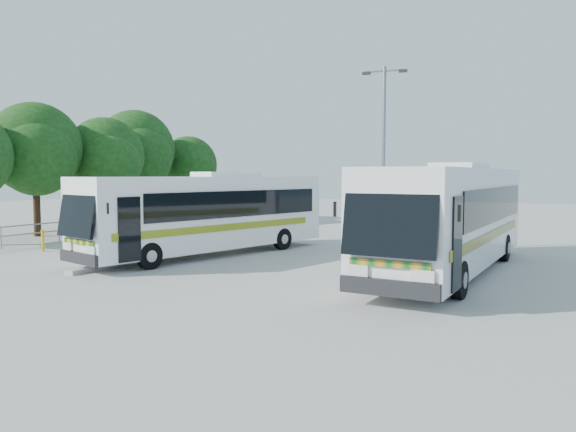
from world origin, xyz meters
The scene contains 11 objects.
ground centered at (0.00, 0.00, 0.00)m, with size 100.00×100.00×0.00m, color #A4A49F.
kerb_divider centered at (-2.30, 2.00, 0.07)m, with size 0.40×16.00×0.15m, color #B2B2AD.
railing centered at (-10.00, 4.00, 0.74)m, with size 0.06×22.00×1.00m.
tree_far_b centered at (-13.02, 1.20, 4.57)m, with size 5.33×5.03×6.96m.
tree_far_c centered at (-12.12, 5.10, 4.26)m, with size 4.97×4.69×6.49m.
tree_far_d centered at (-13.31, 8.80, 4.82)m, with size 5.62×5.30×7.33m.
tree_far_e centered at (-12.63, 13.30, 3.89)m, with size 4.54×4.28×5.92m.
coach_main centered at (-1.01, -0.17, 1.72)m, with size 4.78×11.54×3.14m.
coach_adjacent centered at (8.36, 0.36, 1.87)m, with size 2.85×12.34×3.41m.
lamppost centered at (4.52, 4.74, 4.29)m, with size 1.90×0.39×7.77m.
bollard centered at (-7.81, -2.62, 0.46)m, with size 0.13×0.13×0.93m, color #E1A60D.
Camera 1 is at (12.32, -18.29, 3.22)m, focal length 35.00 mm.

